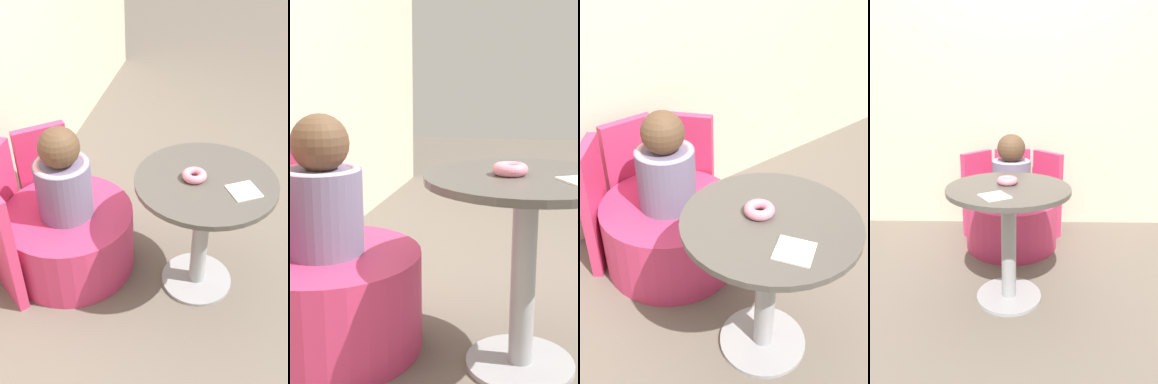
# 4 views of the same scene
# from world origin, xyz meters

# --- Properties ---
(ground_plane) EXTENTS (12.00, 12.00, 0.00)m
(ground_plane) POSITION_xyz_m (0.00, 0.00, 0.00)
(ground_plane) COLOR #665B51
(back_wall) EXTENTS (6.00, 0.06, 2.40)m
(back_wall) POSITION_xyz_m (0.00, 1.13, 1.20)
(back_wall) COLOR beige
(back_wall) RESTS_ON ground_plane
(round_table) EXTENTS (0.65, 0.65, 0.66)m
(round_table) POSITION_xyz_m (-0.06, -0.05, 0.48)
(round_table) COLOR #99999E
(round_table) RESTS_ON ground_plane
(tub_chair) EXTENTS (0.68, 0.68, 0.36)m
(tub_chair) POSITION_xyz_m (-0.07, 0.64, 0.18)
(tub_chair) COLOR #C63360
(tub_chair) RESTS_ON ground_plane
(booth_backrest) EXTENTS (0.78, 0.28, 0.67)m
(booth_backrest) POSITION_xyz_m (-0.07, 0.92, 0.33)
(booth_backrest) COLOR #C63360
(booth_backrest) RESTS_ON ground_plane
(child_figure) EXTENTS (0.28, 0.28, 0.48)m
(child_figure) POSITION_xyz_m (-0.07, 0.64, 0.57)
(child_figure) COLOR slate
(child_figure) RESTS_ON tub_chair
(donut) EXTENTS (0.11, 0.11, 0.04)m
(donut) POSITION_xyz_m (-0.07, 0.01, 0.68)
(donut) COLOR pink
(donut) RESTS_ON round_table
(paper_napkin) EXTENTS (0.17, 0.17, 0.01)m
(paper_napkin) POSITION_xyz_m (-0.12, -0.21, 0.66)
(paper_napkin) COLOR silver
(paper_napkin) RESTS_ON round_table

